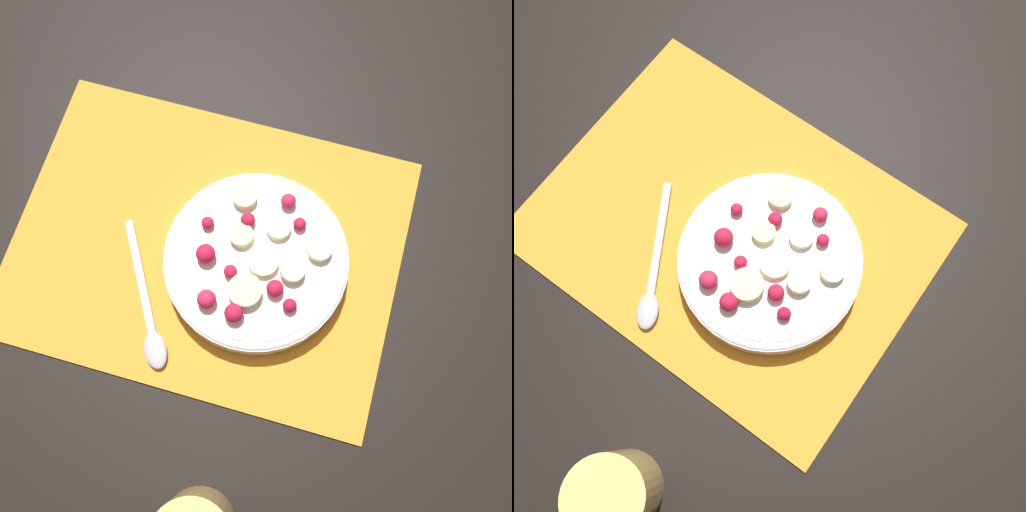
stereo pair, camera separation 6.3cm
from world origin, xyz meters
TOP-DOWN VIEW (x-y plane):
  - ground_plane at (0.00, 0.00)m, footprint 3.00×3.00m
  - placemat at (0.00, 0.00)m, footprint 0.45×0.34m
  - fruit_bowl at (0.06, -0.01)m, footprint 0.21×0.21m
  - spoon at (-0.03, -0.11)m, footprint 0.10×0.16m

SIDE VIEW (x-z plane):
  - ground_plane at x=0.00m, z-range 0.00..0.00m
  - placemat at x=0.00m, z-range 0.00..0.01m
  - spoon at x=-0.03m, z-range 0.01..0.01m
  - fruit_bowl at x=0.06m, z-range 0.00..0.05m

